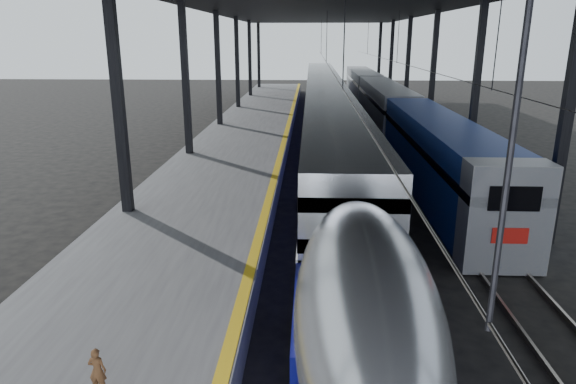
{
  "coord_description": "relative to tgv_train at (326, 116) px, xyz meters",
  "views": [
    {
      "loc": [
        0.91,
        -12.78,
        7.14
      ],
      "look_at": [
        0.17,
        4.3,
        2.0
      ],
      "focal_mm": 32.0,
      "sensor_mm": 36.0,
      "label": 1
    }
  ],
  "objects": [
    {
      "name": "ground",
      "position": [
        -2.0,
        -23.54,
        -1.89
      ],
      "size": [
        160.0,
        160.0,
        0.0
      ],
      "primitive_type": "plane",
      "color": "black",
      "rests_on": "ground"
    },
    {
      "name": "rails",
      "position": [
        2.5,
        -3.54,
        -1.81
      ],
      "size": [
        6.52,
        80.0,
        0.16
      ],
      "color": "slate",
      "rests_on": "ground"
    },
    {
      "name": "canopy",
      "position": [
        -0.1,
        -3.54,
        7.22
      ],
      "size": [
        18.0,
        75.0,
        9.47
      ],
      "color": "black",
      "rests_on": "ground"
    },
    {
      "name": "second_train",
      "position": [
        5.0,
        5.75,
        -0.09
      ],
      "size": [
        2.58,
        56.05,
        3.55
      ],
      "color": "navy",
      "rests_on": "ground"
    },
    {
      "name": "yellow_strip",
      "position": [
        -2.7,
        -3.54,
        -0.89
      ],
      "size": [
        0.3,
        80.0,
        0.01
      ],
      "primitive_type": "cube",
      "color": "gold",
      "rests_on": "platform"
    },
    {
      "name": "platform",
      "position": [
        -5.5,
        -3.54,
        -1.39
      ],
      "size": [
        6.0,
        80.0,
        1.0
      ],
      "primitive_type": "cube",
      "color": "#4C4C4F",
      "rests_on": "ground"
    },
    {
      "name": "tgv_train",
      "position": [
        0.0,
        0.0,
        0.0
      ],
      "size": [
        2.82,
        65.2,
        4.04
      ],
      "color": "#B6B8BD",
      "rests_on": "ground"
    },
    {
      "name": "child",
      "position": [
        -4.84,
        -28.62,
        -0.44
      ],
      "size": [
        0.33,
        0.23,
        0.89
      ],
      "primitive_type": "imported",
      "rotation": [
        0.0,
        0.0,
        3.1
      ],
      "color": "#52321B",
      "rests_on": "platform"
    }
  ]
}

